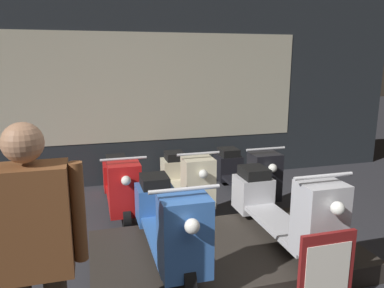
{
  "coord_description": "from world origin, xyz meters",
  "views": [
    {
      "loc": [
        -1.06,
        -1.95,
        1.99
      ],
      "look_at": [
        0.07,
        2.06,
        1.05
      ],
      "focal_mm": 35.0,
      "sensor_mm": 36.0,
      "label": 1
    }
  ],
  "objects_px": {
    "price_sign_board": "(326,274)",
    "scooter_backrow_0": "(120,184)",
    "scooter_display_left": "(168,221)",
    "scooter_backrow_1": "(185,179)",
    "scooter_display_right": "(282,207)",
    "person_left_browsing": "(33,244)",
    "scooter_backrow_2": "(245,174)"
  },
  "relations": [
    {
      "from": "scooter_display_left",
      "to": "scooter_backrow_2",
      "type": "distance_m",
      "value": 2.31
    },
    {
      "from": "scooter_display_right",
      "to": "scooter_backrow_0",
      "type": "bearing_deg",
      "value": 129.98
    },
    {
      "from": "scooter_backrow_1",
      "to": "scooter_backrow_2",
      "type": "relative_size",
      "value": 1.0
    },
    {
      "from": "scooter_backrow_1",
      "to": "price_sign_board",
      "type": "height_order",
      "value": "scooter_backrow_1"
    },
    {
      "from": "scooter_backrow_2",
      "to": "person_left_browsing",
      "type": "xyz_separation_m",
      "value": [
        -2.51,
        -2.77,
        0.64
      ]
    },
    {
      "from": "scooter_display_right",
      "to": "scooter_backrow_0",
      "type": "relative_size",
      "value": 1.0
    },
    {
      "from": "scooter_display_right",
      "to": "person_left_browsing",
      "type": "height_order",
      "value": "person_left_browsing"
    },
    {
      "from": "scooter_backrow_1",
      "to": "scooter_backrow_2",
      "type": "xyz_separation_m",
      "value": [
        0.9,
        0.0,
        0.0
      ]
    },
    {
      "from": "scooter_backrow_2",
      "to": "scooter_display_left",
      "type": "bearing_deg",
      "value": -131.47
    },
    {
      "from": "price_sign_board",
      "to": "scooter_backrow_0",
      "type": "bearing_deg",
      "value": 117.5
    },
    {
      "from": "price_sign_board",
      "to": "scooter_backrow_2",
      "type": "bearing_deg",
      "value": 80.24
    },
    {
      "from": "scooter_backrow_0",
      "to": "scooter_backrow_1",
      "type": "relative_size",
      "value": 1.0
    },
    {
      "from": "scooter_backrow_2",
      "to": "price_sign_board",
      "type": "xyz_separation_m",
      "value": [
        -0.45,
        -2.6,
        0.0
      ]
    },
    {
      "from": "scooter_display_left",
      "to": "price_sign_board",
      "type": "xyz_separation_m",
      "value": [
        1.08,
        -0.88,
        -0.2
      ]
    },
    {
      "from": "scooter_backrow_0",
      "to": "scooter_backrow_2",
      "type": "distance_m",
      "value": 1.8
    },
    {
      "from": "scooter_backrow_2",
      "to": "person_left_browsing",
      "type": "height_order",
      "value": "person_left_browsing"
    },
    {
      "from": "scooter_backrow_0",
      "to": "person_left_browsing",
      "type": "distance_m",
      "value": 2.93
    },
    {
      "from": "person_left_browsing",
      "to": "scooter_backrow_1",
      "type": "bearing_deg",
      "value": 59.93
    },
    {
      "from": "scooter_backrow_1",
      "to": "price_sign_board",
      "type": "distance_m",
      "value": 2.64
    },
    {
      "from": "scooter_backrow_1",
      "to": "scooter_backrow_2",
      "type": "bearing_deg",
      "value": 0.0
    },
    {
      "from": "scooter_display_left",
      "to": "scooter_backrow_0",
      "type": "distance_m",
      "value": 1.76
    },
    {
      "from": "scooter_backrow_0",
      "to": "scooter_backrow_1",
      "type": "distance_m",
      "value": 0.9
    },
    {
      "from": "scooter_display_right",
      "to": "scooter_backrow_2",
      "type": "xyz_separation_m",
      "value": [
        0.36,
        1.72,
        -0.2
      ]
    },
    {
      "from": "scooter_backrow_2",
      "to": "price_sign_board",
      "type": "distance_m",
      "value": 2.64
    },
    {
      "from": "scooter_display_left",
      "to": "scooter_backrow_1",
      "type": "relative_size",
      "value": 1.0
    },
    {
      "from": "scooter_display_right",
      "to": "price_sign_board",
      "type": "relative_size",
      "value": 2.5
    },
    {
      "from": "scooter_backrow_0",
      "to": "price_sign_board",
      "type": "bearing_deg",
      "value": -62.5
    },
    {
      "from": "scooter_backrow_1",
      "to": "price_sign_board",
      "type": "xyz_separation_m",
      "value": [
        0.45,
        -2.6,
        0.0
      ]
    },
    {
      "from": "scooter_display_left",
      "to": "scooter_backrow_2",
      "type": "xyz_separation_m",
      "value": [
        1.52,
        1.72,
        -0.2
      ]
    },
    {
      "from": "scooter_display_left",
      "to": "scooter_backrow_1",
      "type": "distance_m",
      "value": 1.84
    },
    {
      "from": "scooter_display_left",
      "to": "scooter_backrow_1",
      "type": "xyz_separation_m",
      "value": [
        0.62,
        1.72,
        -0.2
      ]
    },
    {
      "from": "scooter_backrow_1",
      "to": "scooter_backrow_0",
      "type": "bearing_deg",
      "value": 180.0
    }
  ]
}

